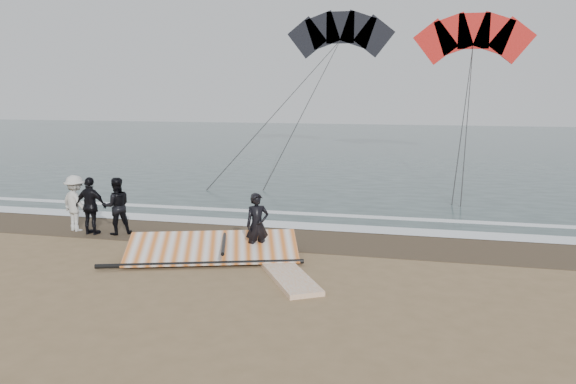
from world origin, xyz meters
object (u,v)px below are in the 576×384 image
board_white (288,275)px  board_cream (259,245)px  sail_rig (212,249)px  man_main (257,225)px

board_white → board_cream: board_white is taller
sail_rig → board_cream: bearing=53.3°
board_cream → sail_rig: 1.47m
board_white → man_main: bearing=97.8°
man_main → board_cream: 1.14m
board_white → sail_rig: bearing=123.2°
man_main → board_white: bearing=-83.3°
board_white → sail_rig: 2.48m
board_cream → sail_rig: size_ratio=0.54×
board_cream → man_main: bearing=-71.6°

